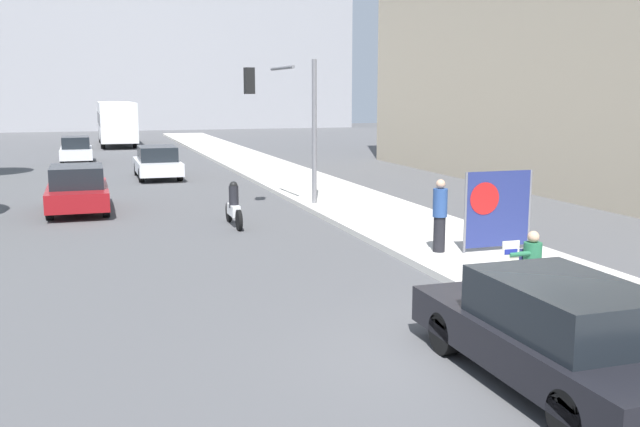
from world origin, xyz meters
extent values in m
plane|color=#4F4F51|center=(0.00, 0.00, 0.00)|extent=(160.00, 160.00, 0.00)
cube|color=beige|center=(3.36, 15.00, 0.08)|extent=(3.69, 90.00, 0.16)
cylinder|color=#474C56|center=(2.34, 2.40, 0.36)|extent=(0.03, 0.03, 0.40)
cylinder|color=#474C56|center=(2.71, 2.40, 0.36)|extent=(0.03, 0.03, 0.40)
cylinder|color=#474C56|center=(2.34, 2.77, 0.36)|extent=(0.03, 0.03, 0.40)
cylinder|color=#474C56|center=(2.71, 2.77, 0.36)|extent=(0.03, 0.03, 0.40)
cube|color=navy|center=(2.53, 2.58, 0.57)|extent=(0.40, 0.40, 0.02)
cube|color=navy|center=(2.53, 2.77, 0.77)|extent=(0.40, 0.02, 0.38)
cylinder|color=black|center=(2.53, 2.42, 0.67)|extent=(0.18, 0.42, 0.18)
cylinder|color=black|center=(2.53, 2.21, 0.36)|extent=(0.16, 0.16, 0.40)
cube|color=black|center=(2.53, 2.15, 0.21)|extent=(0.20, 0.28, 0.10)
cylinder|color=#236642|center=(2.53, 2.61, 0.84)|extent=(0.34, 0.34, 0.52)
sphere|color=tan|center=(2.53, 2.61, 1.21)|extent=(0.22, 0.22, 0.22)
cylinder|color=#236642|center=(2.20, 2.53, 0.92)|extent=(0.45, 0.09, 0.09)
cube|color=#EAE5C6|center=(2.00, 2.53, 0.98)|extent=(0.36, 0.02, 0.40)
cube|color=navy|center=(2.00, 2.52, 0.98)|extent=(0.27, 0.01, 0.10)
cylinder|color=black|center=(2.47, 6.24, 0.58)|extent=(0.28, 0.28, 0.84)
cylinder|color=navy|center=(2.47, 6.24, 1.33)|extent=(0.34, 0.34, 0.66)
sphere|color=tan|center=(2.47, 6.24, 1.77)|extent=(0.22, 0.22, 0.22)
cylinder|color=slate|center=(2.97, 5.93, 1.11)|extent=(0.06, 0.06, 1.90)
cylinder|color=slate|center=(4.71, 5.93, 1.11)|extent=(0.06, 0.06, 1.90)
cube|color=navy|center=(3.84, 5.93, 1.16)|extent=(1.74, 0.02, 1.80)
cylinder|color=red|center=(3.46, 5.91, 1.43)|extent=(0.76, 0.01, 0.76)
cylinder|color=slate|center=(1.99, 14.45, 2.57)|extent=(0.16, 0.16, 4.82)
cylinder|color=slate|center=(0.88, 14.38, 4.68)|extent=(0.23, 2.24, 0.11)
cube|color=black|center=(-0.24, 14.32, 4.26)|extent=(0.32, 0.32, 0.84)
sphere|color=green|center=(-0.24, 14.32, 3.98)|extent=(0.18, 0.18, 0.18)
cube|color=black|center=(0.44, -0.91, 0.55)|extent=(1.86, 4.75, 0.55)
cube|color=black|center=(0.44, -1.10, 1.15)|extent=(1.60, 2.47, 0.65)
cylinder|color=black|center=(-0.38, 0.56, 0.32)|extent=(0.22, 0.64, 0.64)
cylinder|color=black|center=(1.26, 0.56, 0.32)|extent=(0.22, 0.64, 0.64)
cylinder|color=black|center=(-0.38, -2.38, 0.32)|extent=(0.22, 0.64, 0.64)
cube|color=maroon|center=(-5.69, 16.01, 0.57)|extent=(1.90, 4.38, 0.59)
cube|color=black|center=(-5.69, 15.84, 1.20)|extent=(1.63, 2.28, 0.68)
cylinder|color=black|center=(-6.53, 17.37, 0.32)|extent=(0.22, 0.64, 0.64)
cylinder|color=black|center=(-4.85, 17.37, 0.32)|extent=(0.22, 0.64, 0.64)
cylinder|color=black|center=(-6.53, 14.66, 0.32)|extent=(0.22, 0.64, 0.64)
cylinder|color=black|center=(-4.85, 14.66, 0.32)|extent=(0.22, 0.64, 0.64)
cube|color=silver|center=(-2.28, 24.93, 0.55)|extent=(1.90, 4.63, 0.56)
cube|color=black|center=(-2.28, 24.74, 1.15)|extent=(1.63, 2.41, 0.65)
cylinder|color=black|center=(-3.12, 26.36, 0.32)|extent=(0.22, 0.64, 0.64)
cylinder|color=black|center=(-1.44, 26.36, 0.32)|extent=(0.22, 0.64, 0.64)
cylinder|color=black|center=(-3.12, 23.49, 0.32)|extent=(0.22, 0.64, 0.64)
cylinder|color=black|center=(-1.44, 23.49, 0.32)|extent=(0.22, 0.64, 0.64)
cube|color=silver|center=(-5.92, 34.00, 0.55)|extent=(1.71, 4.18, 0.56)
cube|color=black|center=(-5.92, 33.83, 1.15)|extent=(1.47, 2.17, 0.65)
cylinder|color=black|center=(-6.66, 35.30, 0.32)|extent=(0.22, 0.64, 0.64)
cylinder|color=black|center=(-5.17, 35.30, 0.32)|extent=(0.22, 0.64, 0.64)
cylinder|color=black|center=(-6.66, 32.71, 0.32)|extent=(0.22, 0.64, 0.64)
cylinder|color=black|center=(-5.17, 32.71, 0.32)|extent=(0.22, 0.64, 0.64)
cube|color=silver|center=(-3.13, 47.76, 1.84)|extent=(2.53, 10.68, 2.79)
cube|color=black|center=(-3.13, 47.76, 2.00)|extent=(2.55, 10.15, 0.90)
cylinder|color=black|center=(-4.24, 51.07, 0.52)|extent=(0.30, 1.04, 1.04)
cylinder|color=black|center=(-2.01, 51.07, 0.52)|extent=(0.30, 1.04, 1.04)
cylinder|color=black|center=(-4.24, 44.45, 0.52)|extent=(0.30, 1.04, 1.04)
cylinder|color=black|center=(-2.01, 44.45, 0.52)|extent=(0.30, 1.04, 1.04)
cube|color=white|center=(-1.32, 11.87, 0.48)|extent=(0.24, 0.91, 0.32)
cylinder|color=black|center=(-1.32, 11.82, 0.88)|extent=(0.28, 0.28, 0.64)
sphere|color=black|center=(-1.32, 11.82, 1.21)|extent=(0.24, 0.24, 0.24)
cylinder|color=black|center=(-1.32, 12.62, 0.30)|extent=(0.10, 0.60, 0.60)
cylinder|color=black|center=(-1.32, 11.11, 0.30)|extent=(0.10, 0.60, 0.60)
camera|label=1|loc=(-5.31, -8.53, 3.85)|focal=40.00mm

